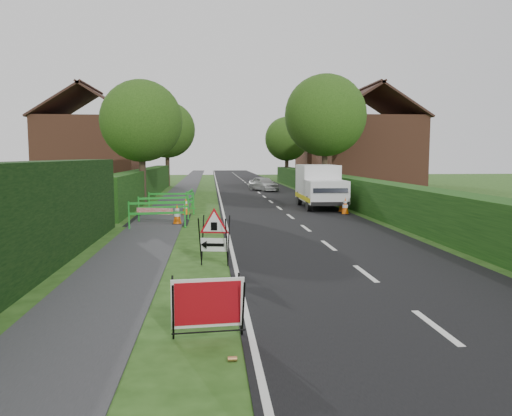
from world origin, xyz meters
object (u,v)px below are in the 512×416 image
works_van (320,185)px  triangle_sign (213,233)px  red_rect_sign (208,304)px  hatchback_car (264,184)px

works_van → triangle_sign: bearing=-111.4°
triangle_sign → works_van: works_van is taller
red_rect_sign → hatchback_car: bearing=77.7°
triangle_sign → works_van: 14.13m
red_rect_sign → triangle_sign: (0.09, 4.69, 0.32)m
red_rect_sign → works_van: 18.59m
red_rect_sign → triangle_sign: bearing=84.2°
red_rect_sign → hatchback_car: (4.01, 30.02, 0.04)m
red_rect_sign → works_van: (5.55, 17.73, 0.64)m
triangle_sign → hatchback_car: size_ratio=0.37×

